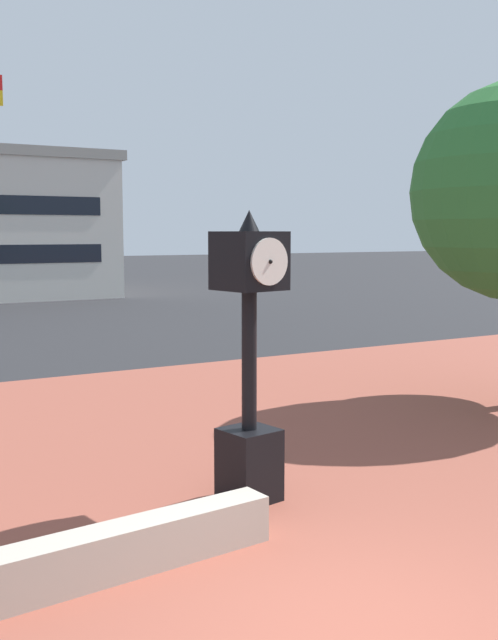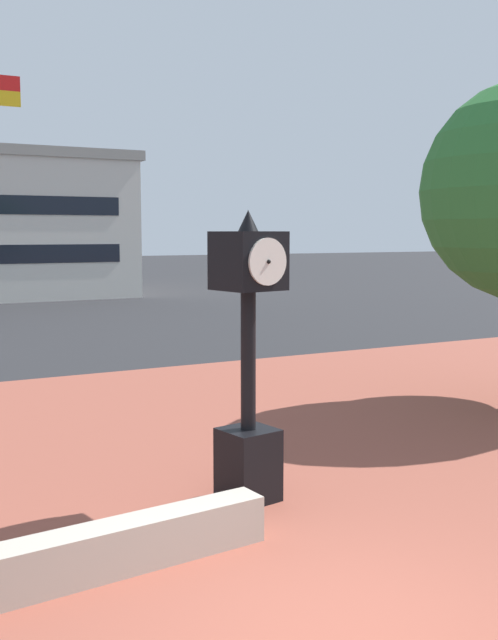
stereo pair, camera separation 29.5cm
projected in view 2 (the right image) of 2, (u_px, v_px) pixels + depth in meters
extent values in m
plane|color=#262628|center=(341.00, 635.00, 6.29)|extent=(200.00, 200.00, 0.00)
cube|color=brown|center=(156.00, 486.00, 9.99)|extent=(44.00, 16.47, 0.01)
cube|color=#ADA393|center=(121.00, 547.00, 7.45)|extent=(3.22, 0.72, 0.50)
cube|color=black|center=(248.00, 465.00, 9.42)|extent=(0.72, 0.72, 0.92)
cylinder|color=black|center=(248.00, 360.00, 9.26)|extent=(0.19, 0.19, 1.73)
cube|color=black|center=(248.00, 261.00, 9.12)|extent=(0.82, 0.82, 0.71)
cylinder|color=silver|center=(230.00, 260.00, 9.41)|extent=(0.56, 0.13, 0.56)
sphere|color=black|center=(229.00, 260.00, 9.43)|extent=(0.05, 0.05, 0.05)
cylinder|color=silver|center=(268.00, 262.00, 8.83)|extent=(0.56, 0.13, 0.56)
sphere|color=black|center=(269.00, 262.00, 8.82)|extent=(0.05, 0.05, 0.05)
cone|color=black|center=(248.00, 221.00, 9.07)|extent=(0.25, 0.25, 0.26)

